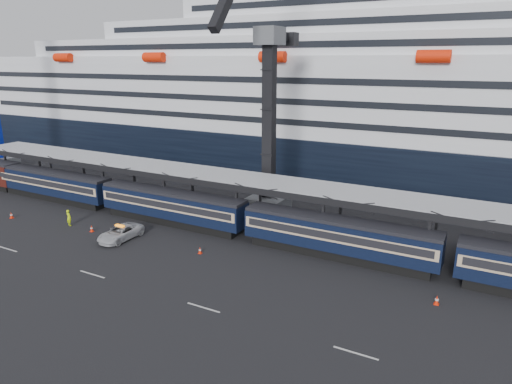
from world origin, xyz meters
TOP-DOWN VIEW (x-y plane):
  - ground at (0.00, 0.00)m, footprint 260.00×260.00m
  - train at (-4.65, 10.00)m, footprint 133.05×3.00m
  - canopy at (0.00, 14.00)m, footprint 130.00×6.25m
  - cruise_ship at (-1.08, 45.99)m, footprint 214.09×28.84m
  - crane_dark_near at (-20.00, 18.59)m, footprint 4.50×17.75m
  - pickup_truck at (-29.70, 3.36)m, footprint 2.48×5.33m
  - worker at (-37.99, 3.71)m, footprint 0.78×0.60m
  - traffic_cone_a at (-46.24, 2.14)m, footprint 0.40×0.40m
  - traffic_cone_b at (-34.23, 3.54)m, footprint 0.38×0.38m
  - traffic_cone_c at (-20.16, 4.34)m, footprint 0.35×0.35m
  - traffic_cone_d at (1.78, 5.06)m, footprint 0.39×0.39m

SIDE VIEW (x-z plane):
  - ground at x=0.00m, z-range 0.00..0.00m
  - traffic_cone_c at x=-20.16m, z-range 0.00..0.69m
  - traffic_cone_b at x=-34.23m, z-range 0.00..0.76m
  - traffic_cone_d at x=1.78m, z-range 0.00..0.77m
  - traffic_cone_a at x=-46.24m, z-range -0.01..0.80m
  - pickup_truck at x=-29.70m, z-range 0.00..1.48m
  - worker at x=-37.99m, z-range 0.00..1.91m
  - train at x=-4.65m, z-range 0.18..4.23m
  - canopy at x=0.00m, z-range 2.49..8.01m
  - crane_dark_near at x=-20.00m, z-range -5.61..29.47m
  - cruise_ship at x=-1.08m, z-range -4.66..29.34m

